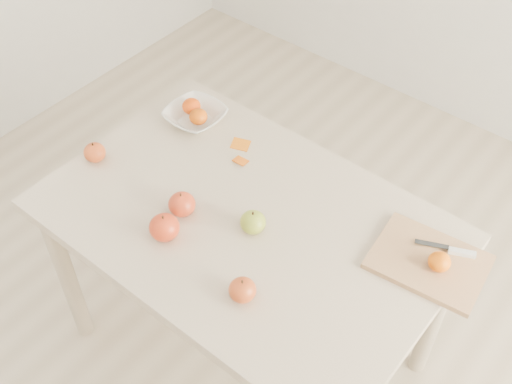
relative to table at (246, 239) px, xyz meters
The scene contains 15 objects.
ground 0.65m from the table, ahead, with size 3.50×3.50×0.00m, color #C6B293.
table is the anchor object (origin of this frame).
cutting_board 0.55m from the table, 20.56° to the left, with size 0.31×0.23×0.02m, color tan.
board_tangerine 0.58m from the table, 18.54° to the left, with size 0.06×0.06×0.05m, color #CF5C07.
fruit_bowl 0.49m from the table, 150.94° to the left, with size 0.20×0.20×0.05m, color white.
bowl_tangerine_near 0.52m from the table, 151.33° to the left, with size 0.06×0.06×0.06m, color #D54907.
bowl_tangerine_far 0.47m from the table, 150.75° to the left, with size 0.06×0.06×0.05m, color #C95A07.
orange_peel_a 0.33m from the table, 132.67° to the left, with size 0.06×0.04×0.00m, color orange.
orange_peel_b 0.26m from the table, 133.47° to the left, with size 0.04×0.04×0.00m, color orange.
paring_knife 0.62m from the table, 25.21° to the left, with size 0.16×0.08×0.01m.
apple_green 0.14m from the table, 25.47° to the right, with size 0.08×0.08×0.07m, color olive.
apple_red_d 0.56m from the table, 168.08° to the right, with size 0.07×0.07×0.06m, color #A52B18.
apple_red_c 0.28m from the table, 123.57° to the right, with size 0.09×0.09×0.08m, color #A0030E.
apple_red_b 0.23m from the table, 146.93° to the right, with size 0.08×0.08×0.07m, color maroon.
apple_red_e 0.31m from the table, 51.78° to the right, with size 0.07×0.07×0.07m, color maroon.
Camera 1 is at (0.82, -0.96, 2.19)m, focal length 45.00 mm.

